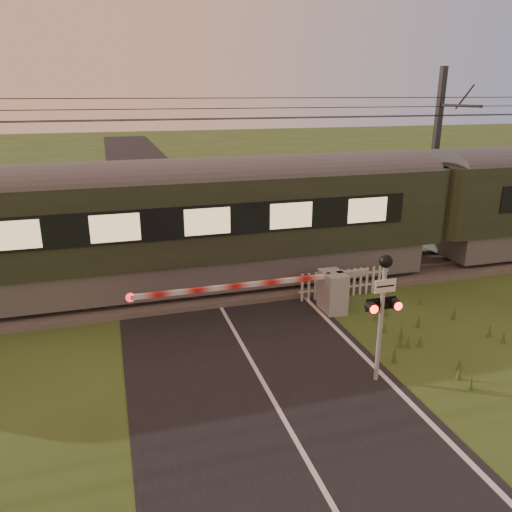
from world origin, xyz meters
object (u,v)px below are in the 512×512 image
object	(u,v)px
boom_gate	(323,291)
crossing_signal	(383,296)
train	(426,207)
catenary_mast	(435,157)
picket_fence	(345,283)

from	to	relation	value
boom_gate	crossing_signal	size ratio (longest dim) A/B	2.34
train	catenary_mast	distance (m)	3.23
boom_gate	crossing_signal	world-z (taller)	crossing_signal
picket_fence	boom_gate	bearing A→B (deg)	-141.79
train	crossing_signal	xyz separation A→B (m)	(-5.59, -6.59, -0.21)
train	picket_fence	xyz separation A→B (m)	(-4.09, -1.89, -1.82)
train	picket_fence	world-z (taller)	train
boom_gate	crossing_signal	distance (m)	4.06
train	crossing_signal	bearing A→B (deg)	-130.30
train	boom_gate	size ratio (longest dim) A/B	6.08
crossing_signal	catenary_mast	xyz separation A→B (m)	(7.39, 8.82, 1.68)
crossing_signal	catenary_mast	bearing A→B (deg)	50.03
boom_gate	catenary_mast	size ratio (longest dim) A/B	0.98
picket_fence	catenary_mast	world-z (taller)	catenary_mast
train	boom_gate	world-z (taller)	train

